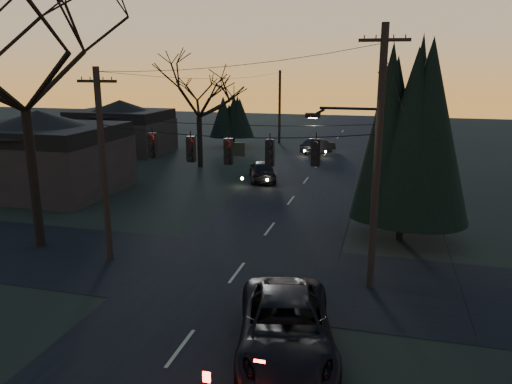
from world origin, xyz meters
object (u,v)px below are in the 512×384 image
(evergreen_right, at_px, (407,142))
(suv_near, at_px, (286,328))
(utility_pole_far_l, at_px, (279,143))
(utility_pole_right, at_px, (369,287))
(utility_pole_far_r, at_px, (383,160))
(sedan_oncoming_a, at_px, (263,170))
(utility_pole_left, at_px, (111,259))
(sedan_oncoming_b, at_px, (318,146))
(bare_tree_left, at_px, (19,51))

(evergreen_right, height_order, suv_near, evergreen_right)
(utility_pole_far_l, bearing_deg, utility_pole_right, -72.28)
(evergreen_right, distance_m, suv_near, 12.71)
(utility_pole_far_r, distance_m, sedan_oncoming_a, 13.92)
(utility_pole_left, relative_size, utility_pole_far_l, 1.06)
(utility_pole_right, relative_size, evergreen_right, 1.15)
(evergreen_right, xyz_separation_m, sedan_oncoming_b, (-7.51, 24.27, -4.23))
(utility_pole_right, bearing_deg, bare_tree_left, 177.58)
(utility_pole_far_r, xyz_separation_m, sedan_oncoming_a, (-8.70, -10.83, 0.80))
(utility_pole_far_l, height_order, bare_tree_left, bare_tree_left)
(bare_tree_left, bearing_deg, sedan_oncoming_b, 72.48)
(bare_tree_left, bearing_deg, suv_near, -24.39)
(bare_tree_left, xyz_separation_m, suv_near, (13.38, -6.07, -8.31))
(utility_pole_far_r, bearing_deg, utility_pole_left, -112.33)
(sedan_oncoming_b, bearing_deg, utility_pole_far_l, -23.27)
(utility_pole_right, bearing_deg, suv_near, -113.05)
(utility_pole_left, distance_m, bare_tree_left, 10.09)
(sedan_oncoming_b, bearing_deg, suv_near, 120.36)
(utility_pole_left, distance_m, evergreen_right, 14.94)
(utility_pole_right, height_order, suv_near, utility_pole_right)
(utility_pole_far_l, xyz_separation_m, bare_tree_left, (-4.18, -35.34, 9.16))
(bare_tree_left, xyz_separation_m, sedan_oncoming_b, (9.38, 29.71, -8.44))
(utility_pole_left, relative_size, utility_pole_far_r, 1.00)
(sedan_oncoming_a, bearing_deg, utility_pole_right, 99.40)
(bare_tree_left, relative_size, sedan_oncoming_a, 2.79)
(utility_pole_left, bearing_deg, sedan_oncoming_b, 80.29)
(utility_pole_left, bearing_deg, evergreen_right, 25.64)
(utility_pole_left, xyz_separation_m, suv_near, (9.20, -5.40, 0.85))
(evergreen_right, bearing_deg, utility_pole_left, -154.36)
(utility_pole_far_l, distance_m, sedan_oncoming_b, 7.69)
(utility_pole_far_r, height_order, suv_near, utility_pole_far_r)
(suv_near, bearing_deg, evergreen_right, 60.00)
(utility_pole_left, relative_size, sedan_oncoming_b, 1.94)
(suv_near, xyz_separation_m, sedan_oncoming_b, (-4.00, 35.78, -0.13))
(utility_pole_far_l, distance_m, suv_near, 42.42)
(evergreen_right, distance_m, sedan_oncoming_b, 25.76)
(utility_pole_right, relative_size, bare_tree_left, 0.76)
(utility_pole_left, xyz_separation_m, sedan_oncoming_b, (5.20, 30.38, 0.72))
(evergreen_right, relative_size, sedan_oncoming_b, 1.99)
(utility_pole_far_l, relative_size, sedan_oncoming_b, 1.83)
(suv_near, bearing_deg, bare_tree_left, 142.59)
(suv_near, relative_size, sedan_oncoming_b, 1.40)
(utility_pole_left, xyz_separation_m, evergreen_right, (12.71, 6.10, 4.95))
(utility_pole_right, height_order, bare_tree_left, bare_tree_left)
(sedan_oncoming_a, bearing_deg, utility_pole_far_l, -99.02)
(sedan_oncoming_a, bearing_deg, utility_pole_far_r, -146.25)
(utility_pole_right, distance_m, bare_tree_left, 18.17)
(utility_pole_far_r, relative_size, suv_near, 1.38)
(utility_pole_far_r, height_order, utility_pole_far_l, utility_pole_far_r)
(sedan_oncoming_a, bearing_deg, sedan_oncoming_b, -117.78)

